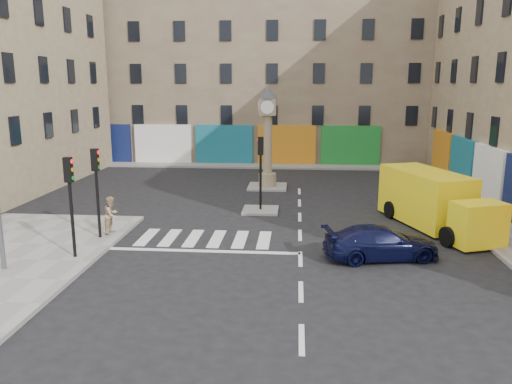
# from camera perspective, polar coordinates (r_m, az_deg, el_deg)

# --- Properties ---
(ground) EXTENTS (120.00, 120.00, 0.00)m
(ground) POSITION_cam_1_polar(r_m,az_deg,el_deg) (17.86, 5.11, -8.74)
(ground) COLOR black
(ground) RESTS_ON ground
(sidewalk_right) EXTENTS (2.60, 30.00, 0.15)m
(sidewalk_right) POSITION_cam_1_polar(r_m,az_deg,el_deg) (28.83, 22.56, -1.35)
(sidewalk_right) COLOR gray
(sidewalk_right) RESTS_ON ground
(sidewalk_far) EXTENTS (32.00, 2.40, 0.15)m
(sidewalk_far) POSITION_cam_1_polar(r_m,az_deg,el_deg) (39.57, -0.88, 3.06)
(sidewalk_far) COLOR gray
(sidewalk_far) RESTS_ON ground
(island_near) EXTENTS (1.80, 1.80, 0.12)m
(island_near) POSITION_cam_1_polar(r_m,az_deg,el_deg) (25.54, 0.52, -2.09)
(island_near) COLOR gray
(island_near) RESTS_ON ground
(island_far) EXTENTS (2.40, 2.40, 0.12)m
(island_far) POSITION_cam_1_polar(r_m,az_deg,el_deg) (31.38, 1.31, 0.61)
(island_far) COLOR gray
(island_far) RESTS_ON ground
(building_far) EXTENTS (32.00, 10.00, 17.00)m
(building_far) POSITION_cam_1_polar(r_m,az_deg,el_deg) (44.90, -0.18, 14.93)
(building_far) COLOR #867559
(building_far) RESTS_ON ground
(traffic_light_left_near) EXTENTS (0.28, 0.22, 3.70)m
(traffic_light_left_near) POSITION_cam_1_polar(r_m,az_deg,el_deg) (19.09, -20.49, 0.10)
(traffic_light_left_near) COLOR black
(traffic_light_left_near) RESTS_ON sidewalk_left
(traffic_light_left_far) EXTENTS (0.28, 0.22, 3.70)m
(traffic_light_left_far) POSITION_cam_1_polar(r_m,az_deg,el_deg) (21.25, -17.79, 1.45)
(traffic_light_left_far) COLOR black
(traffic_light_left_far) RESTS_ON sidewalk_left
(traffic_light_island) EXTENTS (0.28, 0.22, 3.70)m
(traffic_light_island) POSITION_cam_1_polar(r_m,az_deg,el_deg) (25.04, 0.53, 3.53)
(traffic_light_island) COLOR black
(traffic_light_island) RESTS_ON island_near
(clock_pillar) EXTENTS (1.20, 1.20, 6.10)m
(clock_pillar) POSITION_cam_1_polar(r_m,az_deg,el_deg) (30.86, 1.34, 6.96)
(clock_pillar) COLOR tan
(clock_pillar) RESTS_ON island_far
(navy_sedan) EXTENTS (4.53, 2.56, 1.24)m
(navy_sedan) POSITION_cam_1_polar(r_m,az_deg,el_deg) (19.18, 14.10, -5.63)
(navy_sedan) COLOR black
(navy_sedan) RESTS_ON ground
(yellow_van) EXTENTS (4.13, 7.10, 2.48)m
(yellow_van) POSITION_cam_1_polar(r_m,az_deg,el_deg) (23.84, 19.62, -0.97)
(yellow_van) COLOR yellow
(yellow_van) RESTS_ON ground
(pedestrian_tan) EXTENTS (0.73, 0.87, 1.60)m
(pedestrian_tan) POSITION_cam_1_polar(r_m,az_deg,el_deg) (22.04, -16.19, -2.53)
(pedestrian_tan) COLOR tan
(pedestrian_tan) RESTS_ON sidewalk_left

